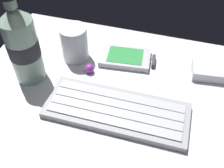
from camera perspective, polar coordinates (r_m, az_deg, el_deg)
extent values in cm
cube|color=silver|center=(59.41, 0.00, -2.65)|extent=(64.00, 48.00, 2.00)
cube|color=#93969B|center=(54.78, 0.97, -5.65)|extent=(29.08, 11.21, 1.40)
cube|color=#ADAFB5|center=(56.16, 1.87, -2.55)|extent=(26.69, 2.19, 0.30)
cube|color=#ADAFB5|center=(54.78, 1.29, -4.23)|extent=(26.69, 2.19, 0.30)
cube|color=#ADAFB5|center=(53.46, 0.67, -5.99)|extent=(26.69, 2.19, 0.30)
cube|color=#ADAFB5|center=(52.20, 0.02, -7.83)|extent=(26.69, 2.19, 0.30)
cube|color=#B7BABF|center=(66.01, 3.25, 5.51)|extent=(12.73, 8.82, 1.40)
cube|color=green|center=(65.52, 3.27, 6.00)|extent=(8.98, 6.78, 0.10)
cube|color=#333338|center=(65.81, 8.79, 4.80)|extent=(1.20, 3.86, 1.12)
cylinder|color=silver|center=(65.28, -7.95, 8.58)|extent=(6.40, 6.40, 8.50)
cylinder|color=orange|center=(65.89, -7.86, 7.90)|extent=(5.50, 5.50, 6.12)
cylinder|color=#9EC1A8|center=(60.54, -17.89, 6.96)|extent=(6.60, 6.60, 15.00)
cone|color=#9EC1A8|center=(55.63, -20.00, 13.99)|extent=(6.60, 6.60, 2.80)
cylinder|color=#9EC1A8|center=(54.52, -20.62, 16.00)|extent=(2.51, 2.51, 1.80)
cylinder|color=#2D2D38|center=(60.09, -18.05, 7.51)|extent=(6.73, 6.73, 3.80)
cube|color=silver|center=(65.66, 19.62, 2.65)|extent=(7.55, 6.31, 2.40)
sphere|color=purple|center=(62.81, -4.86, 3.30)|extent=(2.20, 2.20, 2.20)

